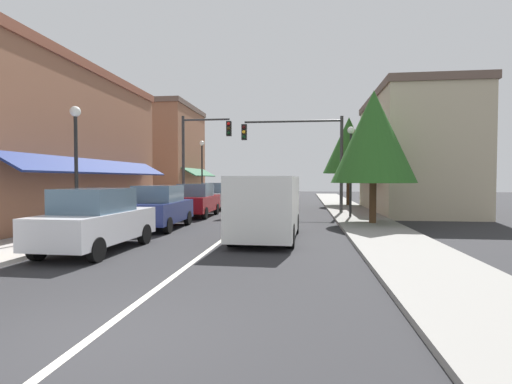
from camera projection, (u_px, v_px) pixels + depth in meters
name	position (u px, v px, depth m)	size (l,w,h in m)	color
ground_plane	(258.00, 214.00, 22.66)	(80.00, 80.00, 0.00)	#28282B
sidewalk_left	(167.00, 212.00, 23.34)	(2.60, 56.00, 0.12)	#A39E99
sidewalk_right	(354.00, 214.00, 21.98)	(2.60, 56.00, 0.12)	gray
lane_center_stripe	(258.00, 213.00, 22.66)	(0.14, 52.00, 0.01)	silver
storefront_left_block	(46.00, 144.00, 17.71)	(5.84, 14.20, 7.23)	#8E5B42
storefront_right_block	(413.00, 154.00, 23.38)	(6.16, 10.20, 7.11)	#BCAD8E
storefront_far_left	(169.00, 154.00, 33.54)	(5.54, 8.20, 8.29)	#8E5B42
parked_car_nearest_left	(96.00, 220.00, 10.83)	(1.87, 4.14, 1.77)	silver
parked_car_second_left	(159.00, 207.00, 15.74)	(1.87, 4.14, 1.77)	navy
parked_car_third_left	(196.00, 200.00, 20.78)	(1.83, 4.12, 1.77)	maroon
parked_car_far_left	(217.00, 196.00, 25.94)	(1.85, 4.13, 1.77)	#B7BABF
van_in_lane	(267.00, 205.00, 13.07)	(2.10, 5.23, 2.12)	silver
traffic_signal_mast_arm	(305.00, 147.00, 22.12)	(5.80, 0.50, 5.59)	#333333
traffic_signal_left_corner	(199.00, 149.00, 23.95)	(3.18, 0.50, 5.94)	#333333
street_lamp_left_near	(76.00, 149.00, 13.25)	(0.36, 0.36, 4.52)	black
street_lamp_right_mid	(351.00, 157.00, 19.51)	(0.36, 0.36, 4.66)	black
street_lamp_left_far	(202.00, 162.00, 29.71)	(0.36, 0.36, 4.95)	black
tree_right_near	(373.00, 137.00, 16.73)	(3.63, 3.63, 5.86)	#4C331E
tree_right_far	(349.00, 145.00, 28.32)	(3.73, 3.73, 6.54)	#4C331E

